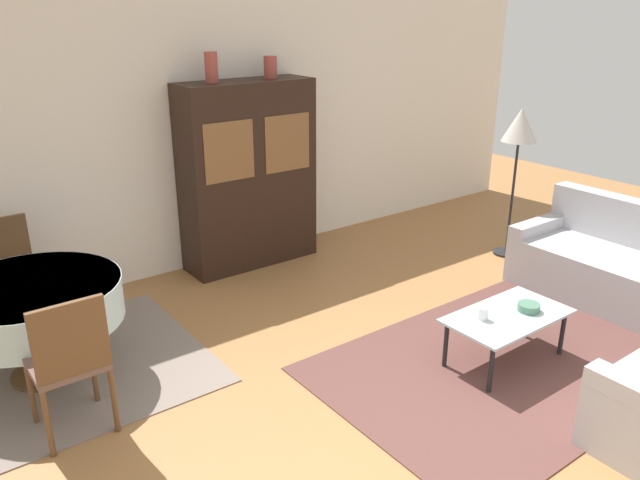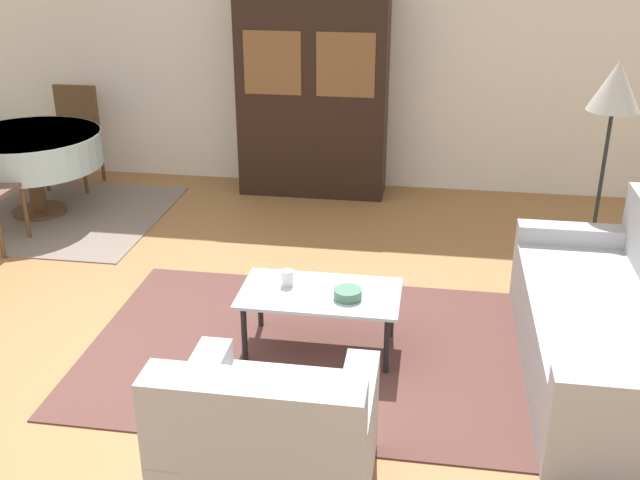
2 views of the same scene
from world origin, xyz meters
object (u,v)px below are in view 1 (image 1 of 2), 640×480
bowl (529,307)px  vase_tall (211,67)px  couch (631,272)px  dining_chair_near (69,358)px  dining_chair_far (8,270)px  floor_lamp (520,132)px  display_cabinet (248,175)px  vase_short (270,67)px  coffee_table (507,319)px  cup (483,314)px  dining_table (33,303)px

bowl → vase_tall: (-1.05, 2.97, 1.62)m
couch → dining_chair_near: bearing=76.6°
dining_chair_far → floor_lamp: 5.02m
couch → display_cabinet: display_cabinet is taller
vase_short → vase_tall: bearing=180.0°
display_cabinet → bowl: bearing=-76.8°
coffee_table → bowl: bowl is taller
coffee_table → floor_lamp: size_ratio=0.61×
coffee_table → vase_tall: size_ratio=3.49×
bowl → vase_short: 3.39m
dining_chair_near → floor_lamp: floor_lamp is taller
couch → dining_chair_far: dining_chair_far is taller
vase_short → bowl: bearing=-82.5°
couch → bowl: couch is taller
dining_chair_far → couch: bearing=149.0°
couch → vase_tall: (-2.62, 2.96, 1.74)m
couch → cup: 1.97m
dining_table → dining_chair_far: (0.00, 0.85, -0.04)m
dining_chair_far → cup: (2.69, -2.70, -0.11)m
display_cabinet → dining_chair_far: 2.42m
display_cabinet → floor_lamp: display_cabinet is taller
coffee_table → dining_chair_near: dining_chair_near is taller
cup → vase_short: size_ratio=0.46×
display_cabinet → dining_chair_far: size_ratio=1.96×
dining_table → vase_tall: size_ratio=4.44×
display_cabinet → cup: (0.31, -2.85, -0.50)m
floor_lamp → cup: bearing=-147.2°
cup → floor_lamp: bearing=32.8°
coffee_table → vase_tall: (-0.87, 2.92, 1.69)m
floor_lamp → couch: bearing=-94.3°
dining_chair_near → dining_table: bearing=90.0°
dining_table → couch: bearing=-22.8°
display_cabinet → bowl: (0.70, -2.97, -0.52)m
display_cabinet → dining_chair_near: bearing=-142.3°
cup → vase_short: bearing=90.0°
dining_chair_far → floor_lamp: bearing=164.0°
cup → vase_short: (0.00, 2.85, 1.56)m
cup → display_cabinet: bearing=96.1°
dining_table → dining_chair_far: dining_chair_far is taller
cup → bowl: bearing=-17.0°
dining_table → bowl: size_ratio=7.42×
couch → display_cabinet: bearing=37.5°
couch → dining_chair_near: size_ratio=2.07×
cup → vase_tall: vase_tall is taller
dining_table → vase_tall: (2.04, 1.00, 1.45)m
display_cabinet → dining_chair_far: bearing=-176.3°
floor_lamp → bowl: floor_lamp is taller
bowl → vase_short: vase_short is taller
floor_lamp → cup: 2.63m
vase_tall → vase_short: vase_tall is taller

